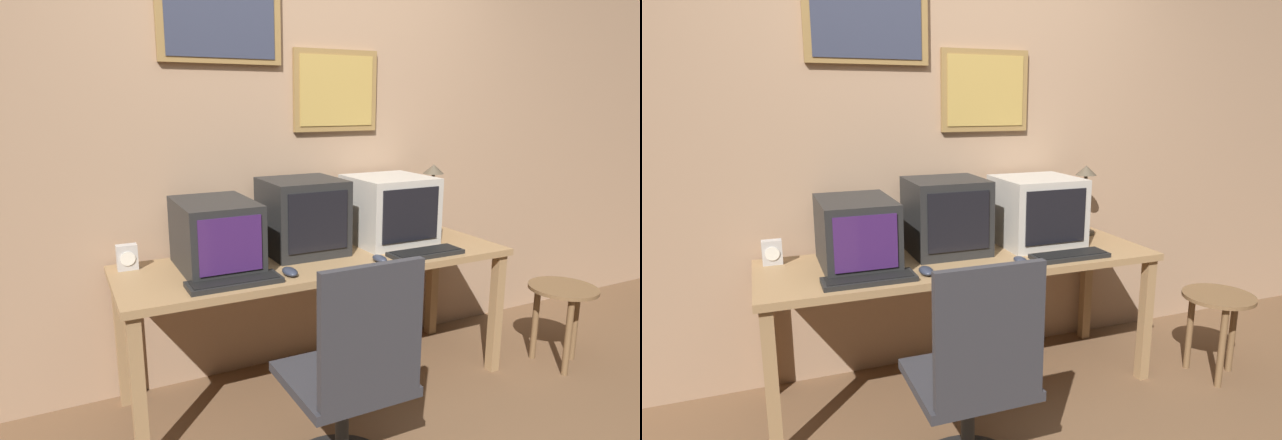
# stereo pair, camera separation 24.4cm
# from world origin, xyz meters

# --- Properties ---
(wall_back) EXTENTS (8.00, 0.08, 2.60)m
(wall_back) POSITION_xyz_m (-0.00, 1.49, 1.31)
(wall_back) COLOR tan
(wall_back) RESTS_ON ground_plane
(desk) EXTENTS (2.02, 0.66, 0.73)m
(desk) POSITION_xyz_m (0.00, 1.10, 0.65)
(desk) COLOR #99754C
(desk) RESTS_ON ground_plane
(monitor_left) EXTENTS (0.35, 0.49, 0.33)m
(monitor_left) POSITION_xyz_m (-0.53, 1.15, 0.89)
(monitor_left) COLOR black
(monitor_left) RESTS_ON desk
(monitor_center) EXTENTS (0.39, 0.39, 0.39)m
(monitor_center) POSITION_xyz_m (-0.04, 1.23, 0.92)
(monitor_center) COLOR black
(monitor_center) RESTS_ON desk
(monitor_right) EXTENTS (0.43, 0.42, 0.37)m
(monitor_right) POSITION_xyz_m (0.48, 1.20, 0.91)
(monitor_right) COLOR #B7B2A8
(monitor_right) RESTS_ON desk
(keyboard_main) EXTENTS (0.41, 0.15, 0.03)m
(keyboard_main) POSITION_xyz_m (-0.52, 0.89, 0.74)
(keyboard_main) COLOR black
(keyboard_main) RESTS_ON desk
(keyboard_side) EXTENTS (0.40, 0.15, 0.03)m
(keyboard_side) POSITION_xyz_m (0.51, 0.89, 0.74)
(keyboard_side) COLOR black
(keyboard_side) RESTS_ON desk
(mouse_near_keyboard) EXTENTS (0.06, 0.12, 0.03)m
(mouse_near_keyboard) POSITION_xyz_m (-0.26, 0.90, 0.74)
(mouse_near_keyboard) COLOR #282D3D
(mouse_near_keyboard) RESTS_ON desk
(mouse_far_corner) EXTENTS (0.06, 0.10, 0.03)m
(mouse_far_corner) POSITION_xyz_m (0.23, 0.89, 0.74)
(mouse_far_corner) COLOR #282D3D
(mouse_far_corner) RESTS_ON desk
(desk_clock) EXTENTS (0.09, 0.06, 0.12)m
(desk_clock) POSITION_xyz_m (-0.91, 1.32, 0.79)
(desk_clock) COLOR #B7B2AD
(desk_clock) RESTS_ON desk
(desk_lamp) EXTENTS (0.14, 0.14, 0.41)m
(desk_lamp) POSITION_xyz_m (0.87, 1.30, 1.00)
(desk_lamp) COLOR #4C4233
(desk_lamp) RESTS_ON desk
(office_chair) EXTENTS (0.47, 0.47, 0.96)m
(office_chair) POSITION_xyz_m (-0.24, 0.36, 0.41)
(office_chair) COLOR black
(office_chair) RESTS_ON ground_plane
(side_stool) EXTENTS (0.38, 0.38, 0.48)m
(side_stool) POSITION_xyz_m (1.35, 0.70, 0.38)
(side_stool) COLOR brown
(side_stool) RESTS_ON ground_plane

